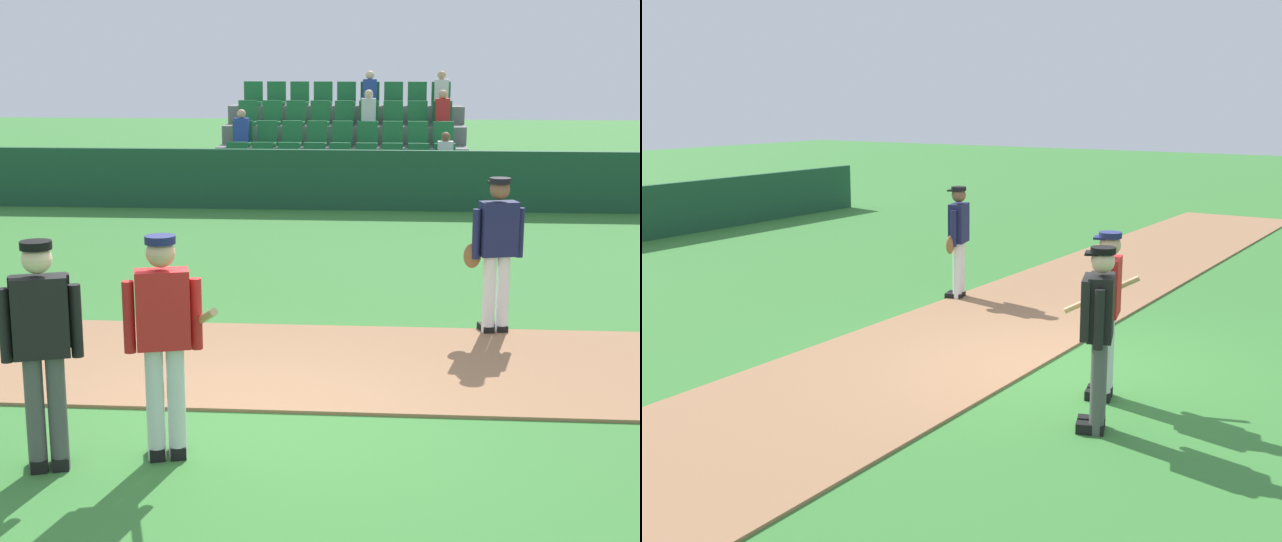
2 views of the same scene
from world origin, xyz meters
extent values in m
plane|color=#387A33|center=(0.00, 0.00, 0.00)|extent=(80.00, 80.00, 0.00)
cube|color=#9E704C|center=(0.00, 1.64, 0.01)|extent=(28.00, 2.76, 0.03)
cube|color=#19472D|center=(0.00, 11.70, 0.60)|extent=(20.00, 0.16, 1.21)
cube|color=slate|center=(0.00, 14.00, 0.15)|extent=(5.55, 3.80, 0.30)
cube|color=slate|center=(0.00, 12.73, 0.50)|extent=(5.45, 0.85, 0.40)
cube|color=#1E6B38|center=(-2.20, 12.63, 0.75)|extent=(0.44, 0.40, 0.08)
cube|color=#1E6B38|center=(-2.20, 12.85, 1.00)|extent=(0.44, 0.08, 0.50)
cube|color=#1E6B38|center=(-1.65, 12.63, 0.75)|extent=(0.44, 0.40, 0.08)
cube|color=#1E6B38|center=(-1.65, 12.85, 1.00)|extent=(0.44, 0.08, 0.50)
cube|color=#1E6B38|center=(-1.10, 12.63, 0.75)|extent=(0.44, 0.40, 0.08)
cube|color=#1E6B38|center=(-1.10, 12.85, 1.00)|extent=(0.44, 0.08, 0.50)
cube|color=#1E6B38|center=(-0.55, 12.63, 0.75)|extent=(0.44, 0.40, 0.08)
cube|color=#1E6B38|center=(-0.55, 12.85, 1.00)|extent=(0.44, 0.08, 0.50)
cube|color=#1E6B38|center=(0.00, 12.63, 0.75)|extent=(0.44, 0.40, 0.08)
cube|color=#1E6B38|center=(0.00, 12.85, 1.00)|extent=(0.44, 0.08, 0.50)
cube|color=#1E6B38|center=(0.55, 12.63, 0.75)|extent=(0.44, 0.40, 0.08)
cube|color=#1E6B38|center=(0.55, 12.85, 1.00)|extent=(0.44, 0.08, 0.50)
cube|color=#1E6B38|center=(1.10, 12.63, 0.75)|extent=(0.44, 0.40, 0.08)
cube|color=#1E6B38|center=(1.10, 12.85, 1.00)|extent=(0.44, 0.08, 0.50)
cube|color=#1E6B38|center=(1.65, 12.63, 0.75)|extent=(0.44, 0.40, 0.08)
cube|color=#1E6B38|center=(1.65, 12.85, 1.00)|extent=(0.44, 0.08, 0.50)
cube|color=#1E6B38|center=(2.20, 12.63, 0.75)|extent=(0.44, 0.40, 0.08)
cube|color=#1E6B38|center=(2.20, 12.85, 1.00)|extent=(0.44, 0.08, 0.50)
cube|color=silver|center=(2.20, 12.68, 1.05)|extent=(0.32, 0.22, 0.52)
sphere|color=brown|center=(2.20, 12.68, 1.40)|extent=(0.20, 0.20, 0.20)
cube|color=slate|center=(0.00, 13.58, 0.90)|extent=(5.45, 0.85, 0.40)
cube|color=#1E6B38|center=(-2.20, 13.48, 1.15)|extent=(0.44, 0.40, 0.08)
cube|color=#1E6B38|center=(-2.20, 13.70, 1.40)|extent=(0.44, 0.08, 0.50)
cube|color=#263F99|center=(-2.20, 13.53, 1.45)|extent=(0.32, 0.22, 0.52)
sphere|color=tan|center=(-2.20, 13.53, 1.80)|extent=(0.20, 0.20, 0.20)
cube|color=#1E6B38|center=(-1.65, 13.48, 1.15)|extent=(0.44, 0.40, 0.08)
cube|color=#1E6B38|center=(-1.65, 13.70, 1.40)|extent=(0.44, 0.08, 0.50)
cube|color=#1E6B38|center=(-1.10, 13.48, 1.15)|extent=(0.44, 0.40, 0.08)
cube|color=#1E6B38|center=(-1.10, 13.70, 1.40)|extent=(0.44, 0.08, 0.50)
cube|color=#1E6B38|center=(-0.55, 13.48, 1.15)|extent=(0.44, 0.40, 0.08)
cube|color=#1E6B38|center=(-0.55, 13.70, 1.40)|extent=(0.44, 0.08, 0.50)
cube|color=#1E6B38|center=(0.00, 13.48, 1.15)|extent=(0.44, 0.40, 0.08)
cube|color=#1E6B38|center=(0.00, 13.70, 1.40)|extent=(0.44, 0.08, 0.50)
cube|color=#1E6B38|center=(0.55, 13.48, 1.15)|extent=(0.44, 0.40, 0.08)
cube|color=#1E6B38|center=(0.55, 13.70, 1.40)|extent=(0.44, 0.08, 0.50)
cube|color=#1E6B38|center=(1.10, 13.48, 1.15)|extent=(0.44, 0.40, 0.08)
cube|color=#1E6B38|center=(1.10, 13.70, 1.40)|extent=(0.44, 0.08, 0.50)
cube|color=#1E6B38|center=(1.65, 13.48, 1.15)|extent=(0.44, 0.40, 0.08)
cube|color=#1E6B38|center=(1.65, 13.70, 1.40)|extent=(0.44, 0.08, 0.50)
cube|color=#1E6B38|center=(2.20, 13.48, 1.15)|extent=(0.44, 0.40, 0.08)
cube|color=#1E6B38|center=(2.20, 13.70, 1.40)|extent=(0.44, 0.08, 0.50)
cube|color=slate|center=(0.00, 14.43, 1.30)|extent=(5.45, 0.85, 0.40)
cube|color=#1E6B38|center=(-2.20, 14.33, 1.55)|extent=(0.44, 0.40, 0.08)
cube|color=#1E6B38|center=(-2.20, 14.55, 1.80)|extent=(0.44, 0.08, 0.50)
cube|color=#1E6B38|center=(-1.65, 14.33, 1.55)|extent=(0.44, 0.40, 0.08)
cube|color=#1E6B38|center=(-1.65, 14.55, 1.80)|extent=(0.44, 0.08, 0.50)
cube|color=#1E6B38|center=(-1.10, 14.33, 1.55)|extent=(0.44, 0.40, 0.08)
cube|color=#1E6B38|center=(-1.10, 14.55, 1.80)|extent=(0.44, 0.08, 0.50)
cube|color=#1E6B38|center=(-0.55, 14.33, 1.55)|extent=(0.44, 0.40, 0.08)
cube|color=#1E6B38|center=(-0.55, 14.55, 1.80)|extent=(0.44, 0.08, 0.50)
cube|color=#1E6B38|center=(0.00, 14.33, 1.55)|extent=(0.44, 0.40, 0.08)
cube|color=#1E6B38|center=(0.00, 14.55, 1.80)|extent=(0.44, 0.08, 0.50)
cube|color=#1E6B38|center=(0.55, 14.33, 1.55)|extent=(0.44, 0.40, 0.08)
cube|color=#1E6B38|center=(0.55, 14.55, 1.80)|extent=(0.44, 0.08, 0.50)
cube|color=silver|center=(0.55, 14.38, 1.85)|extent=(0.32, 0.22, 0.52)
sphere|color=beige|center=(0.55, 14.38, 2.20)|extent=(0.20, 0.20, 0.20)
cube|color=#1E6B38|center=(1.10, 14.33, 1.55)|extent=(0.44, 0.40, 0.08)
cube|color=#1E6B38|center=(1.10, 14.55, 1.80)|extent=(0.44, 0.08, 0.50)
cube|color=#1E6B38|center=(1.65, 14.33, 1.55)|extent=(0.44, 0.40, 0.08)
cube|color=#1E6B38|center=(1.65, 14.55, 1.80)|extent=(0.44, 0.08, 0.50)
cube|color=#1E6B38|center=(2.20, 14.33, 1.55)|extent=(0.44, 0.40, 0.08)
cube|color=#1E6B38|center=(2.20, 14.55, 1.80)|extent=(0.44, 0.08, 0.50)
cube|color=red|center=(2.20, 14.38, 1.85)|extent=(0.32, 0.22, 0.52)
sphere|color=tan|center=(2.20, 14.38, 2.20)|extent=(0.20, 0.20, 0.20)
cube|color=slate|center=(0.00, 15.28, 1.70)|extent=(5.45, 0.85, 0.40)
cube|color=#1E6B38|center=(-2.20, 15.18, 1.95)|extent=(0.44, 0.40, 0.08)
cube|color=#1E6B38|center=(-2.20, 15.40, 2.20)|extent=(0.44, 0.08, 0.50)
cube|color=#1E6B38|center=(-1.65, 15.18, 1.95)|extent=(0.44, 0.40, 0.08)
cube|color=#1E6B38|center=(-1.65, 15.40, 2.20)|extent=(0.44, 0.08, 0.50)
cube|color=#1E6B38|center=(-1.10, 15.18, 1.95)|extent=(0.44, 0.40, 0.08)
cube|color=#1E6B38|center=(-1.10, 15.40, 2.20)|extent=(0.44, 0.08, 0.50)
cube|color=#1E6B38|center=(-0.55, 15.18, 1.95)|extent=(0.44, 0.40, 0.08)
cube|color=#1E6B38|center=(-0.55, 15.40, 2.20)|extent=(0.44, 0.08, 0.50)
cube|color=#1E6B38|center=(0.00, 15.18, 1.95)|extent=(0.44, 0.40, 0.08)
cube|color=#1E6B38|center=(0.00, 15.40, 2.20)|extent=(0.44, 0.08, 0.50)
cube|color=#1E6B38|center=(0.55, 15.18, 1.95)|extent=(0.44, 0.40, 0.08)
cube|color=#1E6B38|center=(0.55, 15.40, 2.20)|extent=(0.44, 0.08, 0.50)
cube|color=#263F99|center=(0.55, 15.23, 2.25)|extent=(0.32, 0.22, 0.52)
sphere|color=beige|center=(0.55, 15.23, 2.60)|extent=(0.20, 0.20, 0.20)
cube|color=#1E6B38|center=(1.10, 15.18, 1.95)|extent=(0.44, 0.40, 0.08)
cube|color=#1E6B38|center=(1.10, 15.40, 2.20)|extent=(0.44, 0.08, 0.50)
cube|color=#1E6B38|center=(1.65, 15.18, 1.95)|extent=(0.44, 0.40, 0.08)
cube|color=#1E6B38|center=(1.65, 15.40, 2.20)|extent=(0.44, 0.08, 0.50)
cube|color=#1E6B38|center=(2.20, 15.18, 1.95)|extent=(0.44, 0.40, 0.08)
cube|color=#1E6B38|center=(2.20, 15.40, 2.20)|extent=(0.44, 0.08, 0.50)
cube|color=silver|center=(2.20, 15.23, 2.25)|extent=(0.32, 0.22, 0.52)
sphere|color=tan|center=(2.20, 15.23, 2.60)|extent=(0.20, 0.20, 0.20)
cylinder|color=silver|center=(-0.62, -0.79, 0.45)|extent=(0.14, 0.14, 0.90)
cylinder|color=silver|center=(-0.47, -0.75, 0.45)|extent=(0.14, 0.14, 0.90)
cube|color=black|center=(-0.64, -0.73, 0.05)|extent=(0.18, 0.28, 0.10)
cube|color=black|center=(-0.49, -0.69, 0.05)|extent=(0.18, 0.28, 0.10)
cube|color=red|center=(-0.55, -0.77, 1.20)|extent=(0.44, 0.32, 0.60)
cylinder|color=red|center=(-0.79, -0.83, 1.15)|extent=(0.09, 0.09, 0.55)
cylinder|color=red|center=(-0.31, -0.70, 1.15)|extent=(0.09, 0.09, 0.55)
sphere|color=tan|center=(-0.55, -0.77, 1.63)|extent=(0.22, 0.22, 0.22)
cylinder|color=#191E4C|center=(-0.55, -0.77, 1.73)|extent=(0.23, 0.23, 0.06)
cube|color=#191E4C|center=(-0.57, -0.67, 1.70)|extent=(0.21, 0.16, 0.02)
cylinder|color=tan|center=(-0.33, -0.61, 1.05)|extent=(0.48, 0.70, 0.41)
cylinder|color=#4C4C4C|center=(-1.46, -1.08, 0.45)|extent=(0.14, 0.14, 0.90)
cylinder|color=#4C4C4C|center=(-1.31, -1.02, 0.45)|extent=(0.14, 0.14, 0.90)
cube|color=black|center=(-1.48, -1.02, 0.05)|extent=(0.20, 0.29, 0.10)
cube|color=black|center=(-1.33, -0.97, 0.05)|extent=(0.20, 0.29, 0.10)
cube|color=black|center=(-1.38, -1.05, 1.20)|extent=(0.45, 0.34, 0.60)
cylinder|color=black|center=(-1.62, -1.13, 1.15)|extent=(0.09, 0.09, 0.55)
cylinder|color=black|center=(-1.15, -0.97, 1.15)|extent=(0.09, 0.09, 0.55)
sphere|color=beige|center=(-1.38, -1.05, 1.63)|extent=(0.22, 0.22, 0.22)
cylinder|color=black|center=(-1.38, -1.05, 1.73)|extent=(0.23, 0.23, 0.06)
cube|color=black|center=(-1.42, -0.96, 1.70)|extent=(0.21, 0.17, 0.02)
cube|color=black|center=(-1.43, -0.93, 1.20)|extent=(0.44, 0.22, 0.56)
cylinder|color=white|center=(2.23, 2.88, 0.45)|extent=(0.14, 0.14, 0.90)
cylinder|color=white|center=(2.39, 2.92, 0.45)|extent=(0.14, 0.14, 0.90)
cube|color=black|center=(2.22, 2.94, 0.05)|extent=(0.18, 0.28, 0.10)
cube|color=black|center=(2.37, 2.98, 0.05)|extent=(0.18, 0.28, 0.10)
cube|color=#191E47|center=(2.31, 2.90, 1.20)|extent=(0.44, 0.31, 0.60)
cylinder|color=#191E47|center=(2.07, 2.84, 1.15)|extent=(0.09, 0.09, 0.55)
cylinder|color=#191E47|center=(2.55, 2.97, 1.15)|extent=(0.09, 0.09, 0.55)
sphere|color=brown|center=(2.31, 2.90, 1.63)|extent=(0.22, 0.22, 0.22)
cylinder|color=black|center=(2.31, 2.90, 1.73)|extent=(0.23, 0.23, 0.06)
cube|color=black|center=(2.29, 3.00, 1.70)|extent=(0.20, 0.16, 0.02)
ellipsoid|color=brown|center=(2.04, 2.88, 0.90)|extent=(0.22, 0.17, 0.28)
camera|label=1|loc=(1.18, -7.70, 3.06)|focal=54.60mm
camera|label=2|loc=(-8.20, -3.92, 3.06)|focal=46.19mm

